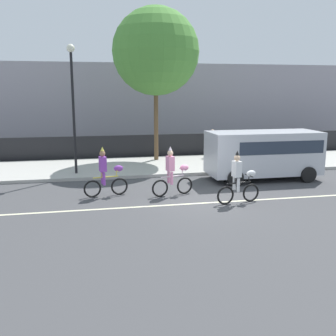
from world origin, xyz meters
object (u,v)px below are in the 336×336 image
at_px(street_lamp_post, 73,90).
at_px(parade_cyclist_zebra, 239,180).
at_px(parade_cyclist_pink, 173,174).
at_px(parade_cyclist_purple, 106,175).
at_px(parked_van_silver, 265,151).
at_px(pedestrian_onlooker, 212,142).

bearing_deg(street_lamp_post, parade_cyclist_zebra, -44.77).
relative_size(parade_cyclist_zebra, street_lamp_post, 0.33).
bearing_deg(street_lamp_post, parade_cyclist_pink, -48.77).
bearing_deg(parade_cyclist_purple, street_lamp_post, 107.52).
bearing_deg(street_lamp_post, parked_van_silver, -15.58).
bearing_deg(pedestrian_onlooker, parked_van_silver, -82.67).
height_order(parade_cyclist_zebra, parked_van_silver, parked_van_silver).
distance_m(parade_cyclist_pink, pedestrian_onlooker, 8.40).
bearing_deg(parade_cyclist_pink, pedestrian_onlooker, 61.76).
xyz_separation_m(parade_cyclist_zebra, parked_van_silver, (2.59, 3.44, 0.44)).
bearing_deg(parade_cyclist_pink, parade_cyclist_zebra, -35.98).
height_order(parade_cyclist_purple, street_lamp_post, street_lamp_post).
distance_m(parade_cyclist_pink, parade_cyclist_zebra, 2.58).
bearing_deg(parade_cyclist_zebra, parade_cyclist_purple, 157.35).
bearing_deg(pedestrian_onlooker, parade_cyclist_zebra, -101.92).
relative_size(parked_van_silver, pedestrian_onlooker, 3.09).
relative_size(parade_cyclist_purple, pedestrian_onlooker, 1.19).
xyz_separation_m(parked_van_silver, pedestrian_onlooker, (-0.70, 5.48, -0.27)).
bearing_deg(parked_van_silver, pedestrian_onlooker, 97.33).
distance_m(parade_cyclist_zebra, street_lamp_post, 8.79).
distance_m(parade_cyclist_purple, street_lamp_post, 5.12).
xyz_separation_m(parade_cyclist_zebra, pedestrian_onlooker, (1.88, 8.91, 0.17)).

